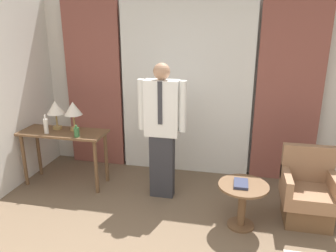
% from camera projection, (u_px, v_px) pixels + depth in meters
% --- Properties ---
extents(wall_back, '(10.00, 0.06, 2.70)m').
position_uv_depth(wall_back, '(187.00, 84.00, 4.93)').
color(wall_back, silver).
rests_on(wall_back, ground_plane).
extents(curtain_sheer_center, '(1.93, 0.06, 2.58)m').
position_uv_depth(curtain_sheer_center, '(185.00, 90.00, 4.83)').
color(curtain_sheer_center, white).
rests_on(curtain_sheer_center, ground_plane).
extents(curtain_drape_left, '(0.88, 0.06, 2.58)m').
position_uv_depth(curtain_drape_left, '(94.00, 86.00, 5.12)').
color(curtain_drape_left, brown).
rests_on(curtain_drape_left, ground_plane).
extents(curtain_drape_right, '(0.88, 0.06, 2.58)m').
position_uv_depth(curtain_drape_right, '(288.00, 94.00, 4.54)').
color(curtain_drape_right, brown).
rests_on(curtain_drape_right, ground_plane).
extents(desk, '(1.21, 0.47, 0.79)m').
position_uv_depth(desk, '(64.00, 141.00, 4.59)').
color(desk, brown).
rests_on(desk, ground_plane).
extents(table_lamp_left, '(0.25, 0.25, 0.41)m').
position_uv_depth(table_lamp_left, '(55.00, 109.00, 4.57)').
color(table_lamp_left, '#9E7F47').
rests_on(table_lamp_left, desk).
extents(table_lamp_right, '(0.25, 0.25, 0.41)m').
position_uv_depth(table_lamp_right, '(73.00, 110.00, 4.52)').
color(table_lamp_right, '#9E7F47').
rests_on(table_lamp_right, desk).
extents(bottle_near_edge, '(0.06, 0.06, 0.26)m').
position_uv_depth(bottle_near_edge, '(46.00, 126.00, 4.44)').
color(bottle_near_edge, silver).
rests_on(bottle_near_edge, desk).
extents(bottle_by_lamp, '(0.07, 0.07, 0.16)m').
position_uv_depth(bottle_by_lamp, '(77.00, 132.00, 4.32)').
color(bottle_by_lamp, '#336638').
rests_on(bottle_by_lamp, desk).
extents(person, '(0.62, 0.21, 1.78)m').
position_uv_depth(person, '(162.00, 127.00, 4.16)').
color(person, '#2D2D33').
rests_on(person, ground_plane).
extents(armchair, '(0.59, 0.58, 0.86)m').
position_uv_depth(armchair, '(307.00, 195.00, 3.81)').
color(armchair, brown).
rests_on(armchair, ground_plane).
extents(side_table, '(0.56, 0.56, 0.53)m').
position_uv_depth(side_table, '(243.00, 198.00, 3.67)').
color(side_table, brown).
rests_on(side_table, ground_plane).
extents(book, '(0.15, 0.24, 0.03)m').
position_uv_depth(book, '(241.00, 184.00, 3.61)').
color(book, '#2D334C').
rests_on(book, side_table).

